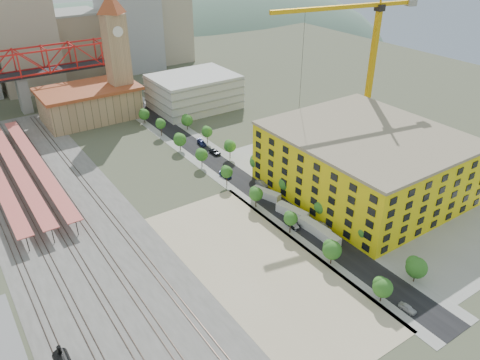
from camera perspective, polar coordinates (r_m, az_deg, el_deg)
ground at (r=134.34m, az=-4.21°, el=-2.79°), size 400.00×400.00×0.00m
ballast_strip at (r=138.20m, az=-21.02°, el=-3.88°), size 36.00×165.00×0.06m
dirt_lot at (r=111.08m, az=2.41°, el=-10.52°), size 28.00×67.00×0.06m
street_asphalt at (r=152.63m, az=-1.92°, el=1.48°), size 12.00×170.00×0.06m
sidewalk_west at (r=150.12m, az=-3.68°, el=0.92°), size 3.00×170.00×0.04m
sidewalk_east at (r=155.30m, az=-0.21°, el=2.01°), size 3.00×170.00×0.04m
construction_pad at (r=146.71m, az=15.25°, el=-0.86°), size 50.00×90.00×0.06m
rail_tracks at (r=137.89m, az=-21.74°, el=-4.05°), size 26.56×160.00×0.18m
platform_canopies at (r=159.90m, az=-25.61°, el=1.37°), size 16.00×80.00×4.12m
station_hall at (r=199.10m, az=-17.83°, el=8.94°), size 38.00×24.00×13.10m
clock_tower at (r=195.10m, az=-14.92°, el=15.75°), size 12.00×12.00×52.00m
parking_garage at (r=203.09m, az=-5.63°, el=10.69°), size 34.00×26.00×14.00m
truss_bridge at (r=213.22m, az=-25.50°, el=12.28°), size 94.00×9.60×25.60m
construction_building at (r=140.30m, az=14.92°, el=2.11°), size 44.60×50.60×18.80m
street_trees at (r=145.30m, az=0.21°, el=-0.05°), size 15.40×124.40×8.00m
skyline at (r=254.51m, az=-20.12°, el=16.61°), size 133.00×46.00×60.00m
distant_hills at (r=402.59m, az=-17.29°, el=5.87°), size 647.00×264.00×227.00m
tower_crane at (r=162.93m, az=15.04°, el=15.28°), size 51.63×11.90×55.79m
site_trailer_a at (r=120.64m, az=10.32°, el=-6.65°), size 2.65×9.39×2.56m
site_trailer_b at (r=122.95m, az=9.02°, el=-5.75°), size 3.12×9.55×2.57m
site_trailer_c at (r=128.26m, az=6.37°, el=-3.91°), size 4.43×9.90×2.62m
site_trailer_d at (r=135.96m, az=3.20°, el=-1.73°), size 5.07×9.15×2.43m
car_0 at (r=106.04m, az=19.75°, el=-14.50°), size 1.87×3.98×1.32m
car_1 at (r=124.32m, az=6.55°, el=-5.47°), size 2.02×4.16×1.31m
car_2 at (r=124.49m, az=6.47°, el=-5.40°), size 2.30×4.89×1.35m
car_3 at (r=146.94m, az=-1.78°, el=0.60°), size 2.62×4.88×1.34m
car_4 at (r=124.71m, az=10.20°, el=-5.62°), size 2.17×4.43×1.45m
car_5 at (r=142.07m, az=2.64°, el=-0.48°), size 1.89×4.47×1.43m
car_6 at (r=161.81m, az=-3.05°, el=3.41°), size 2.42×5.04×1.39m
car_7 at (r=169.00m, az=-4.70°, el=4.54°), size 3.01×5.60×1.54m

